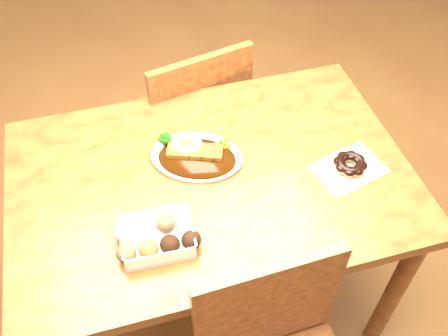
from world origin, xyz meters
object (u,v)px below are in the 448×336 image
object	(u,v)px
katsu_curry_plate	(195,154)
pon_de_ring	(350,165)
table	(212,195)
chair_far	(191,120)
donut_box	(156,237)

from	to	relation	value
katsu_curry_plate	pon_de_ring	world-z (taller)	katsu_curry_plate
table	chair_far	bearing A→B (deg)	84.76
table	donut_box	xyz separation A→B (m)	(-0.20, -0.19, 0.13)
donut_box	katsu_curry_plate	bearing A→B (deg)	57.89
donut_box	pon_de_ring	distance (m)	0.62
table	donut_box	world-z (taller)	donut_box
table	pon_de_ring	distance (m)	0.44
chair_far	donut_box	world-z (taller)	chair_far
katsu_curry_plate	table	bearing A→B (deg)	-70.92
donut_box	chair_far	bearing A→B (deg)	70.94
katsu_curry_plate	donut_box	bearing A→B (deg)	-122.11
table	katsu_curry_plate	size ratio (longest dim) A/B	3.54
table	chair_far	xyz separation A→B (m)	(0.05, 0.54, -0.17)
donut_box	table	bearing A→B (deg)	43.49
table	katsu_curry_plate	world-z (taller)	katsu_curry_plate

